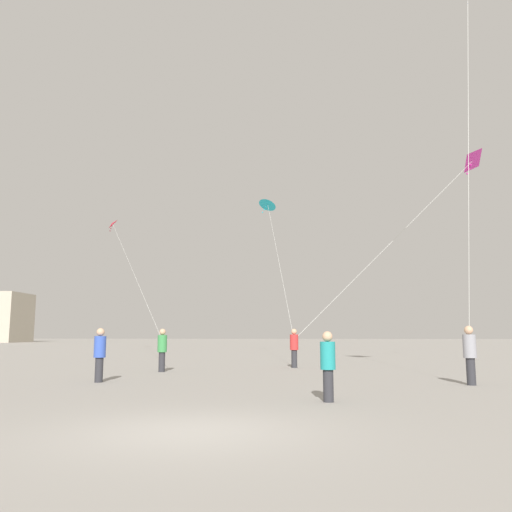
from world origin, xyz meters
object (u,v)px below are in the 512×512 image
person_in_blue (100,352)px  person_in_red (294,346)px  kite_crimson_diamond (113,225)px  person_in_grey (470,352)px  kite_magenta_delta (470,163)px  person_in_teal (328,363)px  kite_cyan_diamond (268,205)px  person_in_green (162,348)px

person_in_blue → person_in_red: person_in_red is taller
person_in_red → kite_crimson_diamond: size_ratio=0.07×
person_in_grey → kite_magenta_delta: 16.05m
person_in_blue → person_in_teal: 8.57m
person_in_red → kite_cyan_diamond: (-1.96, 14.85, 10.56)m
person_in_red → person_in_blue: bearing=111.6°
person_in_blue → person_in_red: (6.45, 7.97, 0.02)m
person_in_grey → kite_cyan_diamond: size_ratio=0.12×
person_in_grey → kite_crimson_diamond: (-21.89, 28.77, 10.38)m
person_in_grey → person_in_green: bearing=110.2°
person_in_blue → kite_magenta_delta: 22.44m
person_in_green → kite_magenta_delta: size_ratio=0.17×
person_in_grey → kite_magenta_delta: (4.34, 11.79, 9.99)m
person_in_green → person_in_teal: 11.37m
kite_magenta_delta → kite_crimson_diamond: (-26.23, 16.97, 0.39)m
person_in_red → person_in_grey: bearing=-175.1°
person_in_blue → kite_crimson_diamond: bearing=106.0°
kite_cyan_diamond → kite_magenta_delta: 16.25m
kite_cyan_diamond → kite_magenta_delta: (11.83, -11.13, -0.56)m
person_in_grey → person_in_red: (-5.53, 8.08, -0.01)m
person_in_blue → kite_crimson_diamond: kite_crimson_diamond is taller
person_in_grey → person_in_blue: bearing=133.9°
person_in_green → person_in_red: bearing=-92.6°
person_in_green → person_in_teal: bearing=-177.6°
person_in_grey → person_in_blue: (-11.98, 0.11, -0.04)m
person_in_teal → kite_crimson_diamond: 38.83m
person_in_blue → person_in_grey: bearing=-3.6°
person_in_teal → kite_cyan_diamond: size_ratio=0.10×
kite_crimson_diamond → kite_cyan_diamond: bearing=-22.1°
kite_crimson_diamond → person_in_blue: bearing=-70.9°
kite_cyan_diamond → kite_magenta_delta: kite_cyan_diamond is taller
kite_cyan_diamond → kite_crimson_diamond: size_ratio=0.64×
person_in_grey → person_in_teal: 6.48m
person_in_grey → person_in_red: person_in_grey is taller
person_in_teal → person_in_grey: bearing=94.5°
person_in_blue → person_in_red: bearing=47.9°
kite_cyan_diamond → kite_magenta_delta: size_ratio=1.47×
person_in_blue → kite_magenta_delta: bearing=32.5°
person_in_green → person_in_teal: size_ratio=1.09×
person_in_red → kite_crimson_diamond: (-16.36, 20.69, 10.39)m
person_in_grey → person_in_green: (-11.09, 4.97, -0.02)m
person_in_blue → kite_crimson_diamond: 32.07m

